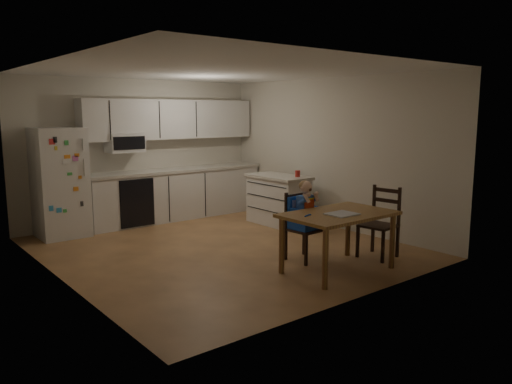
{
  "coord_description": "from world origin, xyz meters",
  "views": [
    {
      "loc": [
        -3.97,
        -5.73,
        1.94
      ],
      "look_at": [
        -0.28,
        -1.14,
        0.99
      ],
      "focal_mm": 35.0,
      "sensor_mm": 36.0,
      "label": 1
    }
  ],
  "objects": [
    {
      "name": "room",
      "position": [
        0.0,
        0.48,
        1.25
      ],
      "size": [
        4.52,
        5.01,
        2.51
      ],
      "color": "brown",
      "rests_on": "ground"
    },
    {
      "name": "toddler_spoon",
      "position": [
        0.09,
        -1.64,
        0.74
      ],
      "size": [
        0.12,
        0.06,
        0.02
      ],
      "primitive_type": "cylinder",
      "rotation": [
        0.0,
        1.57,
        0.35
      ],
      "color": "blue",
      "rests_on": "dining_table"
    },
    {
      "name": "red_cup",
      "position": [
        1.79,
        0.32,
        0.91
      ],
      "size": [
        0.08,
        0.08,
        0.11
      ],
      "primitive_type": "cylinder",
      "color": "red",
      "rests_on": "kitchen_island"
    },
    {
      "name": "dining_table",
      "position": [
        0.52,
        -1.74,
        0.63
      ],
      "size": [
        1.36,
        0.87,
        0.73
      ],
      "color": "brown",
      "rests_on": "ground"
    },
    {
      "name": "chair_side",
      "position": [
        1.47,
        -1.68,
        0.54
      ],
      "size": [
        0.47,
        0.47,
        0.95
      ],
      "rotation": [
        0.0,
        0.0,
        -1.45
      ],
      "color": "black",
      "rests_on": "ground"
    },
    {
      "name": "refrigerator",
      "position": [
        -1.55,
        2.15,
        0.85
      ],
      "size": [
        0.72,
        0.7,
        1.7
      ],
      "primitive_type": "cube",
      "color": "silver",
      "rests_on": "ground"
    },
    {
      "name": "kitchen_run",
      "position": [
        0.5,
        2.24,
        0.88
      ],
      "size": [
        3.37,
        0.62,
        2.15
      ],
      "color": "silver",
      "rests_on": "ground"
    },
    {
      "name": "kitchen_island",
      "position": [
        1.66,
        0.66,
        0.43
      ],
      "size": [
        0.61,
        1.16,
        0.85
      ],
      "color": "silver",
      "rests_on": "ground"
    },
    {
      "name": "chair_booster",
      "position": [
        0.52,
        -1.12,
        0.64
      ],
      "size": [
        0.42,
        0.42,
        1.06
      ],
      "rotation": [
        0.0,
        0.0,
        0.06
      ],
      "color": "black",
      "rests_on": "ground"
    },
    {
      "name": "napkin",
      "position": [
        0.48,
        -1.83,
        0.73
      ],
      "size": [
        0.34,
        0.3,
        0.01
      ],
      "primitive_type": "cube",
      "color": "#A9A9AE",
      "rests_on": "dining_table"
    }
  ]
}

